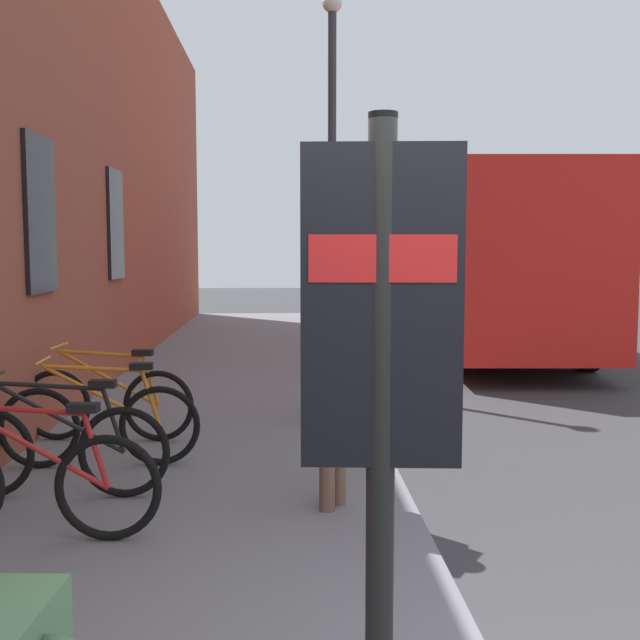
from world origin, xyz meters
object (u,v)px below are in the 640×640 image
Objects in this scene: bicycle_far_end at (57,449)px; transit_info_sign at (381,351)px; pedestrian_near_bus at (330,330)px; city_bus at (476,254)px; street_lamp at (332,156)px; bicycle_end_of_row at (108,403)px; bicycle_leaning_wall at (101,424)px; bicycle_under_window at (31,483)px; pedestrian_by_facade at (333,375)px.

bicycle_far_end is 4.12m from transit_info_sign.
bicycle_far_end is at bearing 138.66° from pedestrian_near_bus.
transit_info_sign is 13.77m from city_bus.
city_bus reaches higher than transit_info_sign.
pedestrian_near_bus is 3.45m from street_lamp.
bicycle_leaning_wall is at bearing -170.95° from bicycle_end_of_row.
pedestrian_near_bus is (-7.35, 3.48, -0.77)m from city_bus.
bicycle_far_end is (0.87, 0.08, 0.00)m from bicycle_under_window.
city_bus is at bearing -15.40° from transit_info_sign.
bicycle_far_end is at bearing 149.91° from city_bus.
city_bus is at bearing -31.73° from bicycle_leaning_wall.
street_lamp is (5.55, -0.33, 2.24)m from pedestrian_by_facade.
bicycle_end_of_row is (2.65, 0.09, 0.00)m from bicycle_under_window.
bicycle_end_of_row is (0.93, 0.15, 0.00)m from bicycle_leaning_wall.
street_lamp is at bearing -2.39° from transit_info_sign.
street_lamp is at bearing -25.16° from bicycle_far_end.
transit_info_sign reaches higher than bicycle_end_of_row.
transit_info_sign reaches higher than pedestrian_near_bus.
city_bus reaches higher than bicycle_end_of_row.
bicycle_leaning_wall is 0.74× the size of transit_info_sign.
street_lamp reaches higher than transit_info_sign.
pedestrian_by_facade is at bearing -120.27° from bicycle_leaning_wall.
bicycle_leaning_wall is 2.84m from pedestrian_near_bus.
street_lamp reaches higher than pedestrian_near_bus.
city_bus is (13.27, -3.66, 0.20)m from transit_info_sign.
city_bus reaches higher than pedestrian_by_facade.
bicycle_leaning_wall is 4.77m from transit_info_sign.
pedestrian_by_facade is (-2.09, -2.14, 0.62)m from bicycle_end_of_row.
bicycle_under_window is 1.00× the size of bicycle_leaning_wall.
city_bus is at bearing -35.26° from bicycle_end_of_row.
city_bus is at bearing -25.33° from pedestrian_near_bus.
bicycle_end_of_row is at bearing 144.74° from city_bus.
bicycle_far_end and bicycle_leaning_wall have the same top height.
transit_info_sign is at bearing -147.74° from bicycle_far_end.
pedestrian_near_bus reaches higher than bicycle_under_window.
bicycle_leaning_wall is 5.73m from street_lamp.
transit_info_sign reaches higher than bicycle_under_window.
bicycle_end_of_row is 1.05× the size of pedestrian_near_bus.
city_bus is at bearing -19.50° from pedestrian_by_facade.
pedestrian_by_facade is 6.00m from street_lamp.
city_bus is at bearing -35.05° from street_lamp.
bicycle_under_window is 0.87m from bicycle_far_end.
pedestrian_near_bus is at bearing -41.34° from bicycle_far_end.
bicycle_under_window is at bearing 39.41° from transit_info_sign.
bicycle_leaning_wall is (1.71, -0.05, 0.00)m from bicycle_under_window.
street_lamp is at bearing 144.95° from city_bus.
pedestrian_by_facade is at bearing -74.87° from bicycle_under_window.
city_bus is 10.91m from pedestrian_by_facade.
bicycle_end_of_row is 5.66m from transit_info_sign.
pedestrian_near_bus is at bearing -1.73° from transit_info_sign.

